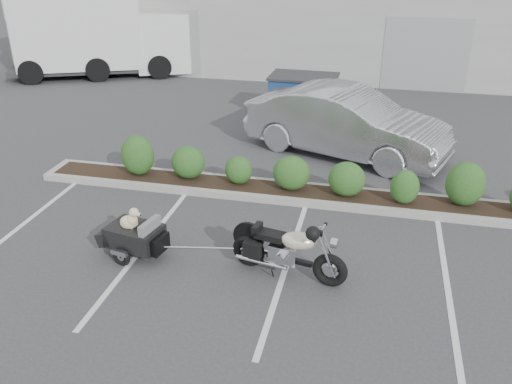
% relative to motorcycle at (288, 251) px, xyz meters
% --- Properties ---
extents(ground, '(90.00, 90.00, 0.00)m').
position_rel_motorcycle_xyz_m(ground, '(-1.26, 0.85, -0.47)').
color(ground, '#38383A').
rests_on(ground, ground).
extents(planter_kerb, '(12.00, 1.00, 0.15)m').
position_rel_motorcycle_xyz_m(planter_kerb, '(-0.26, 3.05, -0.40)').
color(planter_kerb, '#9E9E93').
rests_on(planter_kerb, ground).
extents(building, '(26.00, 10.00, 4.00)m').
position_rel_motorcycle_xyz_m(building, '(-1.26, 17.85, 1.53)').
color(building, '#9EA099').
rests_on(building, ground).
extents(motorcycle, '(2.05, 0.87, 1.19)m').
position_rel_motorcycle_xyz_m(motorcycle, '(0.00, 0.00, 0.00)').
color(motorcycle, black).
rests_on(motorcycle, ground).
extents(pet_trailer, '(1.67, 0.95, 0.98)m').
position_rel_motorcycle_xyz_m(pet_trailer, '(-2.78, 0.02, -0.06)').
color(pet_trailer, black).
rests_on(pet_trailer, ground).
extents(sedan, '(5.53, 3.49, 1.72)m').
position_rel_motorcycle_xyz_m(sedan, '(0.50, 5.85, 0.39)').
color(sedan, '#BBBAC2').
rests_on(sedan, ground).
extents(dumpster, '(2.08, 1.45, 1.35)m').
position_rel_motorcycle_xyz_m(dumpster, '(-1.04, 8.65, 0.21)').
color(dumpster, navy).
rests_on(dumpster, ground).
extents(delivery_truck, '(7.52, 4.94, 3.30)m').
position_rel_motorcycle_xyz_m(delivery_truck, '(-9.76, 12.54, 1.11)').
color(delivery_truck, silver).
rests_on(delivery_truck, ground).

